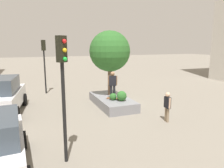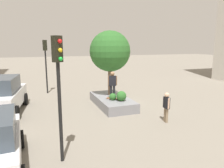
{
  "view_description": "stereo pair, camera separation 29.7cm",
  "coord_description": "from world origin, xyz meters",
  "px_view_note": "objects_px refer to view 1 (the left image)",
  "views": [
    {
      "loc": [
        -13.04,
        5.27,
        4.1
      ],
      "look_at": [
        -0.19,
        0.28,
        1.49
      ],
      "focal_mm": 33.86,
      "sensor_mm": 36.0,
      "label": 1
    },
    {
      "loc": [
        -13.14,
        4.99,
        4.1
      ],
      "look_at": [
        -0.19,
        0.28,
        1.49
      ],
      "focal_mm": 33.86,
      "sensor_mm": 36.0,
      "label": 2
    }
  ],
  "objects_px": {
    "sedan_parked": "(1,96)",
    "skateboard": "(113,98)",
    "planter_ledge": "(112,101)",
    "pedestrian_crossing": "(167,105)",
    "traffic_light_median": "(63,78)",
    "plaza_tree": "(110,51)",
    "traffic_light_corner": "(44,57)",
    "skateboarder": "(113,83)"
  },
  "relations": [
    {
      "from": "traffic_light_median",
      "to": "plaza_tree",
      "type": "bearing_deg",
      "value": -32.22
    },
    {
      "from": "traffic_light_corner",
      "to": "skateboarder",
      "type": "bearing_deg",
      "value": -147.96
    },
    {
      "from": "skateboard",
      "to": "skateboarder",
      "type": "distance_m",
      "value": 1.01
    },
    {
      "from": "planter_ledge",
      "to": "skateboarder",
      "type": "distance_m",
      "value": 1.47
    },
    {
      "from": "planter_ledge",
      "to": "plaza_tree",
      "type": "height_order",
      "value": "plaza_tree"
    },
    {
      "from": "planter_ledge",
      "to": "skateboard",
      "type": "bearing_deg",
      "value": 163.14
    },
    {
      "from": "skateboarder",
      "to": "traffic_light_median",
      "type": "xyz_separation_m",
      "value": [
        -5.33,
        3.85,
        1.33
      ]
    },
    {
      "from": "pedestrian_crossing",
      "to": "skateboarder",
      "type": "bearing_deg",
      "value": 28.52
    },
    {
      "from": "skateboarder",
      "to": "sedan_parked",
      "type": "height_order",
      "value": "skateboarder"
    },
    {
      "from": "sedan_parked",
      "to": "traffic_light_corner",
      "type": "xyz_separation_m",
      "value": [
        4.67,
        -2.81,
        1.9
      ]
    },
    {
      "from": "plaza_tree",
      "to": "sedan_parked",
      "type": "bearing_deg",
      "value": 89.11
    },
    {
      "from": "sedan_parked",
      "to": "traffic_light_corner",
      "type": "height_order",
      "value": "traffic_light_corner"
    },
    {
      "from": "skateboarder",
      "to": "traffic_light_corner",
      "type": "bearing_deg",
      "value": 32.04
    },
    {
      "from": "sedan_parked",
      "to": "traffic_light_corner",
      "type": "distance_m",
      "value": 5.77
    },
    {
      "from": "planter_ledge",
      "to": "pedestrian_crossing",
      "type": "xyz_separation_m",
      "value": [
        -3.85,
        -1.65,
        0.64
      ]
    },
    {
      "from": "traffic_light_median",
      "to": "pedestrian_crossing",
      "type": "xyz_separation_m",
      "value": [
        2.0,
        -5.67,
        -2.05
      ]
    },
    {
      "from": "planter_ledge",
      "to": "sedan_parked",
      "type": "bearing_deg",
      "value": 83.46
    },
    {
      "from": "planter_ledge",
      "to": "pedestrian_crossing",
      "type": "height_order",
      "value": "pedestrian_crossing"
    },
    {
      "from": "planter_ledge",
      "to": "sedan_parked",
      "type": "distance_m",
      "value": 6.79
    },
    {
      "from": "sedan_parked",
      "to": "traffic_light_corner",
      "type": "bearing_deg",
      "value": -31.03
    },
    {
      "from": "plaza_tree",
      "to": "pedestrian_crossing",
      "type": "height_order",
      "value": "plaza_tree"
    },
    {
      "from": "plaza_tree",
      "to": "skateboarder",
      "type": "distance_m",
      "value": 2.3
    },
    {
      "from": "skateboarder",
      "to": "traffic_light_median",
      "type": "relative_size",
      "value": 0.4
    },
    {
      "from": "skateboard",
      "to": "pedestrian_crossing",
      "type": "bearing_deg",
      "value": -151.48
    },
    {
      "from": "traffic_light_corner",
      "to": "pedestrian_crossing",
      "type": "relative_size",
      "value": 2.74
    },
    {
      "from": "planter_ledge",
      "to": "pedestrian_crossing",
      "type": "bearing_deg",
      "value": -156.78
    },
    {
      "from": "traffic_light_median",
      "to": "traffic_light_corner",
      "type": "bearing_deg",
      "value": -0.64
    },
    {
      "from": "pedestrian_crossing",
      "to": "skateboard",
      "type": "bearing_deg",
      "value": 28.52
    },
    {
      "from": "traffic_light_corner",
      "to": "pedestrian_crossing",
      "type": "xyz_separation_m",
      "value": [
        -9.29,
        -5.54,
        -2.09
      ]
    },
    {
      "from": "skateboard",
      "to": "traffic_light_median",
      "type": "bearing_deg",
      "value": 144.15
    },
    {
      "from": "skateboard",
      "to": "traffic_light_corner",
      "type": "height_order",
      "value": "traffic_light_corner"
    },
    {
      "from": "sedan_parked",
      "to": "planter_ledge",
      "type": "bearing_deg",
      "value": -96.54
    },
    {
      "from": "skateboard",
      "to": "traffic_light_median",
      "type": "height_order",
      "value": "traffic_light_median"
    },
    {
      "from": "skateboarder",
      "to": "traffic_light_corner",
      "type": "relative_size",
      "value": 0.39
    },
    {
      "from": "plaza_tree",
      "to": "skateboarder",
      "type": "bearing_deg",
      "value": 167.9
    },
    {
      "from": "skateboarder",
      "to": "traffic_light_corner",
      "type": "xyz_separation_m",
      "value": [
        5.96,
        3.73,
        1.37
      ]
    },
    {
      "from": "sedan_parked",
      "to": "skateboard",
      "type": "bearing_deg",
      "value": -101.15
    },
    {
      "from": "skateboard",
      "to": "pedestrian_crossing",
      "type": "distance_m",
      "value": 3.8
    },
    {
      "from": "traffic_light_median",
      "to": "pedestrian_crossing",
      "type": "height_order",
      "value": "traffic_light_median"
    },
    {
      "from": "plaza_tree",
      "to": "skateboarder",
      "type": "relative_size",
      "value": 2.56
    },
    {
      "from": "plaza_tree",
      "to": "skateboard",
      "type": "relative_size",
      "value": 5.64
    },
    {
      "from": "plaza_tree",
      "to": "traffic_light_median",
      "type": "relative_size",
      "value": 1.01
    }
  ]
}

